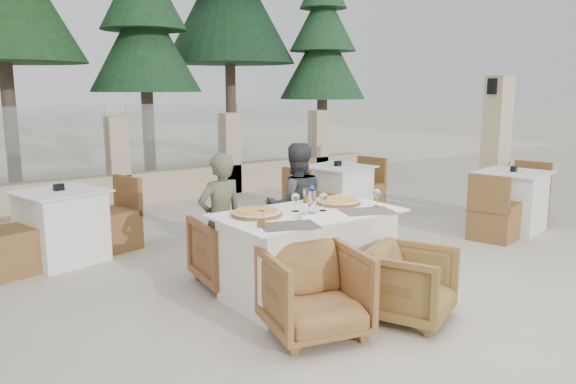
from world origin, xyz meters
TOP-DOWN VIEW (x-y plane):
  - ground at (0.00, 0.00)m, footprint 80.00×80.00m
  - sand_patch at (0.00, 14.00)m, footprint 30.00×16.00m
  - perimeter_wall_far at (0.00, 4.80)m, footprint 10.00×0.34m
  - lantern_pillar at (4.20, 1.00)m, footprint 0.34×0.34m
  - pine_mid_left at (-1.00, 7.50)m, footprint 2.86×2.86m
  - pine_centre at (1.50, 7.20)m, footprint 2.20×2.20m
  - pine_mid_right at (3.80, 7.80)m, footprint 2.99×2.99m
  - pine_far_right at (5.50, 6.50)m, footprint 1.98×1.98m
  - dining_table at (-0.01, -0.00)m, footprint 1.60×0.90m
  - placemat_near_left at (-0.44, -0.31)m, footprint 0.52×0.43m
  - placemat_near_right at (0.42, -0.29)m, footprint 0.52×0.43m
  - pizza_left at (-0.45, 0.14)m, footprint 0.53×0.53m
  - pizza_right at (0.42, 0.09)m, footprint 0.47×0.47m
  - water_bottle at (-0.01, -0.05)m, footprint 0.08×0.08m
  - wine_glass_centre at (-0.09, 0.07)m, footprint 0.08×0.08m
  - wine_glass_near at (0.12, -0.05)m, footprint 0.08×0.08m
  - wine_glass_corner at (0.62, -0.20)m, footprint 0.10×0.10m
  - beer_glass_left at (-0.64, -0.21)m, footprint 0.07×0.07m
  - beer_glass_right at (0.21, 0.31)m, footprint 0.08×0.08m
  - olive_dish at (-0.20, -0.17)m, footprint 0.14×0.14m
  - armchair_far_left at (-0.37, 0.67)m, footprint 0.78×0.80m
  - armchair_far_right at (0.37, 0.86)m, footprint 0.70×0.72m
  - armchair_near_left at (-0.46, -0.65)m, footprint 0.86×0.88m
  - armchair_near_right at (0.33, -0.88)m, footprint 0.84×0.85m
  - diner_left at (-0.49, 0.70)m, footprint 0.47×0.32m
  - diner_right at (0.38, 0.70)m, footprint 0.77×0.70m
  - bg_table_a at (-1.49, 2.35)m, footprint 1.79×1.19m
  - bg_table_b at (2.11, 2.04)m, footprint 1.77×1.12m
  - bg_table_c at (3.59, 0.31)m, footprint 1.79×1.19m

SIDE VIEW (x-z plane):
  - ground at x=0.00m, z-range 0.00..0.00m
  - sand_patch at x=0.00m, z-range 0.00..0.01m
  - armchair_far_right at x=0.37m, z-range 0.00..0.58m
  - armchair_near_right at x=0.33m, z-range 0.00..0.59m
  - armchair_far_left at x=-0.37m, z-range 0.00..0.66m
  - armchair_near_left at x=-0.46m, z-range 0.00..0.66m
  - dining_table at x=-0.01m, z-range 0.00..0.77m
  - bg_table_a at x=-1.49m, z-range 0.00..0.77m
  - bg_table_b at x=2.11m, z-range 0.00..0.77m
  - bg_table_c at x=3.59m, z-range 0.00..0.77m
  - diner_left at x=-0.49m, z-range 0.00..1.25m
  - diner_right at x=0.38m, z-range 0.00..1.29m
  - placemat_near_left at x=-0.44m, z-range 0.77..0.77m
  - placemat_near_right at x=0.42m, z-range 0.77..0.77m
  - olive_dish at x=-0.20m, z-range 0.77..0.81m
  - pizza_right at x=0.42m, z-range 0.77..0.82m
  - pizza_left at x=-0.45m, z-range 0.77..0.83m
  - perimeter_wall_far at x=0.00m, z-range 0.00..1.60m
  - beer_glass_left at x=-0.64m, z-range 0.77..0.90m
  - beer_glass_right at x=0.21m, z-range 0.77..0.91m
  - wine_glass_centre at x=-0.09m, z-range 0.77..0.95m
  - wine_glass_near at x=0.12m, z-range 0.77..0.95m
  - wine_glass_corner at x=0.62m, z-range 0.77..0.95m
  - water_bottle at x=-0.01m, z-range 0.77..1.01m
  - lantern_pillar at x=4.20m, z-range 0.00..2.00m
  - pine_far_right at x=5.50m, z-range 0.00..4.50m
  - pine_centre at x=1.50m, z-range 0.00..5.00m
  - pine_mid_left at x=-1.00m, z-range 0.00..6.50m
  - pine_mid_right at x=3.80m, z-range 0.00..6.80m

